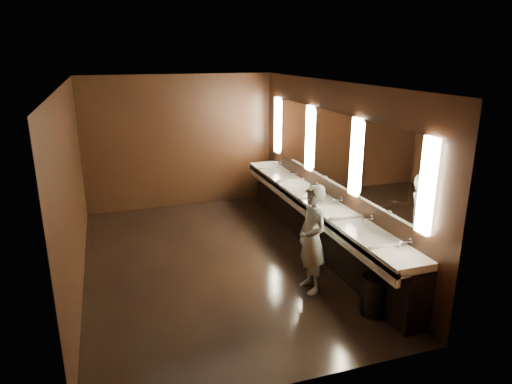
% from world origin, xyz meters
% --- Properties ---
extents(floor, '(6.00, 6.00, 0.00)m').
position_xyz_m(floor, '(0.00, 0.00, 0.00)').
color(floor, black).
rests_on(floor, ground).
extents(ceiling, '(4.00, 6.00, 0.02)m').
position_xyz_m(ceiling, '(0.00, 0.00, 2.80)').
color(ceiling, '#2D2D2B').
rests_on(ceiling, wall_back).
extents(wall_back, '(4.00, 0.02, 2.80)m').
position_xyz_m(wall_back, '(0.00, 3.00, 1.40)').
color(wall_back, black).
rests_on(wall_back, floor).
extents(wall_front, '(4.00, 0.02, 2.80)m').
position_xyz_m(wall_front, '(0.00, -3.00, 1.40)').
color(wall_front, black).
rests_on(wall_front, floor).
extents(wall_left, '(0.02, 6.00, 2.80)m').
position_xyz_m(wall_left, '(-2.00, 0.00, 1.40)').
color(wall_left, black).
rests_on(wall_left, floor).
extents(wall_right, '(0.02, 6.00, 2.80)m').
position_xyz_m(wall_right, '(2.00, 0.00, 1.40)').
color(wall_right, black).
rests_on(wall_right, floor).
extents(sink_counter, '(0.55, 5.40, 1.01)m').
position_xyz_m(sink_counter, '(1.79, 0.00, 0.50)').
color(sink_counter, black).
rests_on(sink_counter, floor).
extents(mirror_band, '(0.06, 5.03, 1.15)m').
position_xyz_m(mirror_band, '(1.98, -0.00, 1.75)').
color(mirror_band, '#FFF1C5').
rests_on(mirror_band, wall_right).
extents(person, '(0.38, 0.57, 1.54)m').
position_xyz_m(person, '(1.07, -1.30, 0.77)').
color(person, '#89C1CC').
rests_on(person, floor).
extents(trash_bin, '(0.43, 0.43, 0.53)m').
position_xyz_m(trash_bin, '(1.58, -2.12, 0.26)').
color(trash_bin, black).
rests_on(trash_bin, floor).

